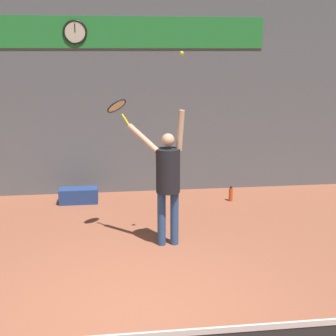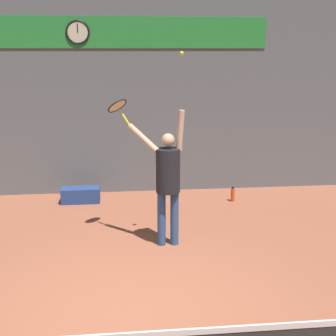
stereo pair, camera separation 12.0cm
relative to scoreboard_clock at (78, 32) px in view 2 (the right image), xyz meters
name	(u,v)px [view 2 (the right image)]	position (x,y,z in m)	size (l,w,h in m)	color
ground_plane	(132,320)	(0.85, -5.00, -3.34)	(18.00, 18.00, 0.00)	#9E563D
back_wall	(122,75)	(0.85, 0.08, -0.84)	(18.00, 0.10, 5.00)	slate
sponsor_banner	(121,32)	(0.85, 0.02, 0.00)	(5.98, 0.02, 0.62)	#288C38
scoreboard_clock	(78,32)	(0.00, 0.00, 0.00)	(0.48, 0.04, 0.48)	beige
tennis_player	(168,177)	(1.48, -2.91, -2.23)	(0.87, 0.56, 2.13)	#2D4C7F
tennis_racket	(118,107)	(0.75, -2.44, -1.21)	(0.43, 0.43, 0.42)	yellow
tennis_ball	(182,53)	(1.67, -3.01, -0.39)	(0.07, 0.07, 0.07)	#CCDB2D
water_bottle	(233,195)	(3.03, -0.89, -3.20)	(0.08, 0.08, 0.31)	#D84C19
equipment_bag	(81,195)	(-0.04, -0.62, -3.19)	(0.77, 0.34, 0.30)	navy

